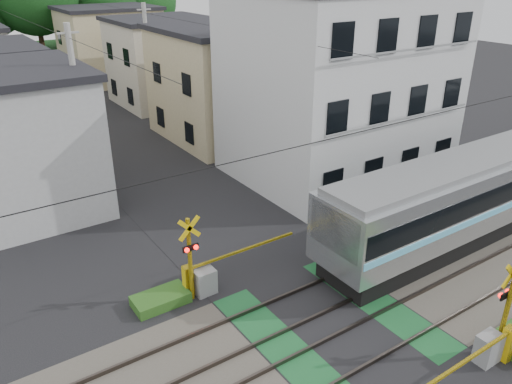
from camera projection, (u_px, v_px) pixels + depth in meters
ground at (332, 324)px, 15.48m from camera, size 120.00×120.00×0.00m
track_bed at (332, 323)px, 15.47m from camera, size 120.00×120.00×0.14m
crossing_signal_near at (494, 341)px, 13.74m from camera, size 4.74×0.65×3.09m
crossing_signal_far at (202, 275)px, 16.63m from camera, size 4.74×0.65×3.09m
apartment_block at (338, 84)px, 25.00m from camera, size 10.20×8.36×9.30m
houses_row at (81, 76)px, 33.79m from camera, size 22.07×31.35×6.80m
tree_hill at (5, 9)px, 49.00m from camera, size 40.00×13.33×11.99m
catenary at (471, 172)px, 17.01m from camera, size 60.00×5.04×7.00m
utility_poles at (71, 73)px, 30.59m from camera, size 7.90×42.00×8.00m
pedestrian at (52, 84)px, 42.43m from camera, size 0.70×0.54×1.69m
weed_patches at (375, 301)px, 16.23m from camera, size 10.25×8.80×0.40m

